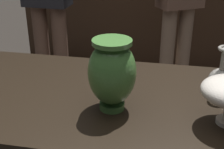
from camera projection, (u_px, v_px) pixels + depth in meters
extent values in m
cube|color=black|center=(112.00, 102.00, 1.09)|extent=(1.20, 0.64, 0.05)
cube|color=#382619|center=(154.00, 21.00, 3.17)|extent=(2.60, 0.40, 0.95)
cylinder|color=#477A38|center=(112.00, 105.00, 1.00)|extent=(0.08, 0.08, 0.02)
ellipsoid|color=#477A38|center=(112.00, 73.00, 0.95)|extent=(0.15, 0.15, 0.21)
cylinder|color=#477A38|center=(112.00, 42.00, 0.91)|extent=(0.12, 0.12, 0.01)
sphere|color=gray|center=(222.00, 82.00, 1.07)|extent=(0.10, 0.10, 0.10)
cylinder|color=brown|center=(62.00, 60.00, 2.38)|extent=(0.11, 0.11, 0.83)
cylinder|color=brown|center=(43.00, 59.00, 2.41)|extent=(0.11, 0.11, 0.83)
cylinder|color=#846B56|center=(183.00, 55.00, 2.52)|extent=(0.11, 0.11, 0.79)
cylinder|color=#846B56|center=(167.00, 58.00, 2.47)|extent=(0.11, 0.11, 0.79)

